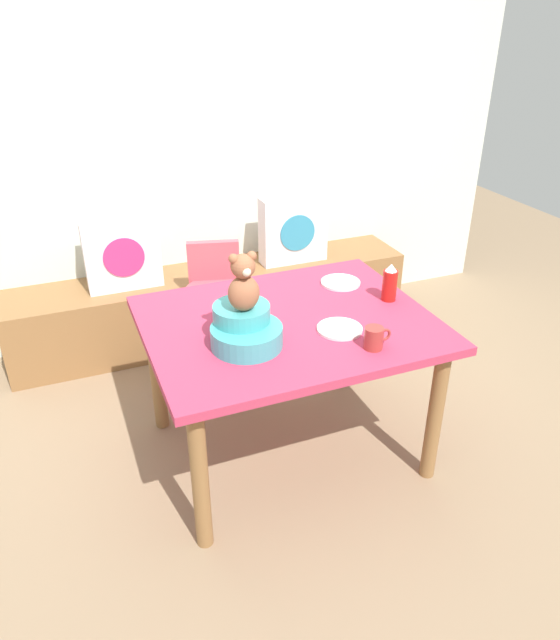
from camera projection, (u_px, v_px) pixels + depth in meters
name	position (u px, v px, depth m)	size (l,w,h in m)	color
ground_plane	(287.00, 448.00, 3.04)	(8.00, 8.00, 0.00)	#8C7256
back_wall	(193.00, 130.00, 3.67)	(4.40, 0.10, 2.60)	silver
window_bench	(215.00, 304.00, 3.96)	(2.60, 0.44, 0.46)	olive
pillow_floral_left	(122.00, 253.00, 3.54)	(0.44, 0.15, 0.44)	silver
pillow_floral_right	(293.00, 229.00, 3.91)	(0.44, 0.15, 0.44)	silver
dining_table	(288.00, 339.00, 2.73)	(1.28, 1.03, 0.74)	#B73351
highchair	(216.00, 293.00, 3.43)	(0.40, 0.51, 0.79)	#D84C59
infant_seat_teal	(245.00, 329.00, 2.47)	(0.30, 0.33, 0.16)	teal
teddy_bear	(244.00, 284.00, 2.37)	(0.13, 0.12, 0.25)	#9D5E3F
ketchup_bottle	(390.00, 283.00, 2.82)	(0.07, 0.07, 0.18)	red
coffee_mug	(374.00, 338.00, 2.45)	(0.12, 0.08, 0.09)	#9E332D
dinner_plate_near	(340.00, 329.00, 2.60)	(0.20, 0.20, 0.01)	white
dinner_plate_far	(340.00, 282.00, 3.02)	(0.20, 0.20, 0.01)	white
table_fork	(234.00, 310.00, 2.77)	(0.02, 0.17, 0.01)	silver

